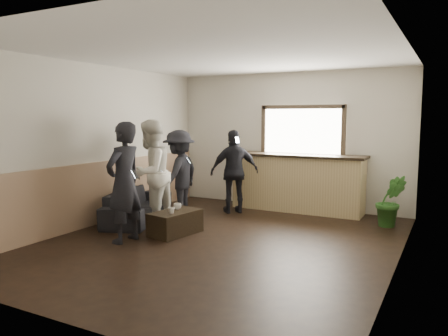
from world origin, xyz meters
The scene contains 12 objects.
ground centered at (0.00, 0.00, 0.00)m, with size 5.00×6.00×0.01m, color black.
room_shell centered at (-0.74, 0.00, 1.47)m, with size 5.01×6.01×2.80m.
bar_counter centered at (0.30, 2.70, 0.64)m, with size 2.70×0.68×2.13m.
sofa centered at (-2.01, 0.53, 0.28)m, with size 1.91×0.75×0.56m, color black.
coffee_table centered at (-0.85, 0.03, 0.19)m, with size 0.47×0.85×0.38m, color black.
cup_a centered at (-0.90, 0.17, 0.43)m, with size 0.13×0.13×0.10m, color silver.
cup_b centered at (-0.81, -0.13, 0.43)m, with size 0.10×0.10×0.10m, color silver.
potted_plant centered at (2.15, 2.17, 0.45)m, with size 0.50×0.40×0.91m, color #2D6623.
person_a centered at (-1.29, -0.67, 0.91)m, with size 0.50×0.68×1.82m.
person_b centered at (-1.56, 0.33, 0.92)m, with size 0.75×0.94×1.84m.
person_c centered at (-1.47, 1.09, 0.82)m, with size 0.69×1.11×1.65m.
person_d centered at (-0.73, 1.92, 0.82)m, with size 0.99×0.93×1.64m.
Camera 1 is at (3.07, -5.69, 1.89)m, focal length 35.00 mm.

